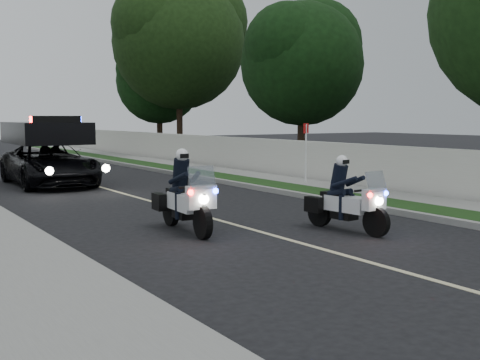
{
  "coord_description": "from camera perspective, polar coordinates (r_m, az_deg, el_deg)",
  "views": [
    {
      "loc": [
        -7.16,
        -6.81,
        2.41
      ],
      "look_at": [
        0.13,
        4.55,
        1.0
      ],
      "focal_mm": 45.76,
      "sensor_mm": 36.0,
      "label": 1
    }
  ],
  "objects": [
    {
      "name": "lane_marking",
      "position": [
        18.43,
        -9.53,
        -1.62
      ],
      "size": [
        0.12,
        50.0,
        0.01
      ],
      "primitive_type": "cube",
      "color": "#BFB78C",
      "rests_on": "ground"
    },
    {
      "name": "curb_right",
      "position": [
        20.36,
        1.13,
        -0.62
      ],
      "size": [
        0.2,
        60.0,
        0.15
      ],
      "primitive_type": "cube",
      "color": "gray",
      "rests_on": "ground"
    },
    {
      "name": "police_moto_right",
      "position": [
        13.1,
        9.81,
        -4.73
      ],
      "size": [
        0.86,
        1.95,
        1.61
      ],
      "primitive_type": null,
      "rotation": [
        0.0,
        0.0,
        0.11
      ],
      "color": "silver",
      "rests_on": "ground"
    },
    {
      "name": "grass_verge",
      "position": [
        20.76,
        2.74,
        -0.49
      ],
      "size": [
        1.2,
        60.0,
        0.16
      ],
      "primitive_type": "cube",
      "color": "#193814",
      "rests_on": "ground"
    },
    {
      "name": "tree_right_e",
      "position": [
        39.35,
        -7.46,
        2.41
      ],
      "size": [
        6.5,
        6.5,
        8.97
      ],
      "primitive_type": null,
      "rotation": [
        0.0,
        0.0,
        -0.24
      ],
      "color": "black",
      "rests_on": "ground"
    },
    {
      "name": "sign_post",
      "position": [
        21.12,
        6.12,
        -0.62
      ],
      "size": [
        0.46,
        0.46,
        2.24
      ],
      "primitive_type": null,
      "rotation": [
        0.0,
        0.0,
        0.39
      ],
      "color": "#A4160B",
      "rests_on": "ground"
    },
    {
      "name": "sidewalk_right",
      "position": [
        21.53,
        5.56,
        -0.28
      ],
      "size": [
        1.4,
        60.0,
        0.16
      ],
      "primitive_type": "cube",
      "color": "gray",
      "rests_on": "ground"
    },
    {
      "name": "property_wall",
      "position": [
        22.1,
        7.61,
        1.61
      ],
      "size": [
        0.22,
        60.0,
        1.5
      ],
      "primitive_type": "cube",
      "color": "beige",
      "rests_on": "ground"
    },
    {
      "name": "police_moto_left",
      "position": [
        12.91,
        -5.1,
        -4.82
      ],
      "size": [
        0.88,
        2.11,
        1.75
      ],
      "primitive_type": null,
      "rotation": [
        0.0,
        0.0,
        -0.08
      ],
      "color": "silver",
      "rests_on": "ground"
    },
    {
      "name": "tree_right_c",
      "position": [
        27.91,
        5.71,
        0.99
      ],
      "size": [
        6.43,
        6.43,
        9.2
      ],
      "primitive_type": null,
      "rotation": [
        0.0,
        0.0,
        -0.18
      ],
      "color": "black",
      "rests_on": "ground"
    },
    {
      "name": "ground",
      "position": [
        10.17,
        13.5,
        -7.92
      ],
      "size": [
        120.0,
        120.0,
        0.0
      ],
      "primitive_type": "plane",
      "color": "black",
      "rests_on": "ground"
    },
    {
      "name": "police_suv",
      "position": [
        22.4,
        -17.29,
        -0.48
      ],
      "size": [
        2.56,
        5.38,
        2.6
      ],
      "primitive_type": "imported",
      "rotation": [
        0.0,
        0.0,
        -0.02
      ],
      "color": "black",
      "rests_on": "ground"
    },
    {
      "name": "tree_right_d",
      "position": [
        36.88,
        -5.62,
        2.2
      ],
      "size": [
        8.57,
        8.57,
        13.02
      ],
      "primitive_type": null,
      "rotation": [
        0.0,
        0.0,
        -0.1
      ],
      "color": "#1B3712",
      "rests_on": "ground"
    }
  ]
}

